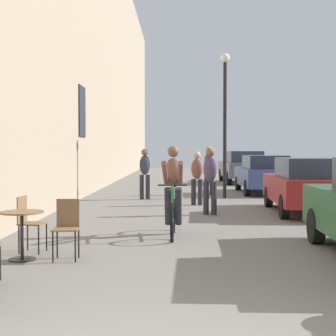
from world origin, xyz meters
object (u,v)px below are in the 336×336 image
pedestrian_mid (197,175)px  parked_car_fourth (242,167)px  pedestrian_near (210,177)px  pedestrian_far (145,171)px  pedestrian_furthest (209,167)px  cyclist_on_bicycle (173,193)px  street_lamp (225,107)px  cafe_chair_mid_toward_street (28,220)px  cafe_table_mid (22,225)px  cafe_chair_mid_toward_wall (67,225)px  parked_car_second (306,184)px  parked_car_third (263,174)px

pedestrian_mid → parked_car_fourth: bearing=75.7°
pedestrian_near → pedestrian_far: size_ratio=1.01×
pedestrian_near → pedestrian_furthest: pedestrian_furthest is taller
cyclist_on_bicycle → street_lamp: street_lamp is taller
cafe_chair_mid_toward_street → pedestrian_mid: pedestrian_mid is taller
cafe_table_mid → street_lamp: bearing=68.8°
cyclist_on_bicycle → street_lamp: bearing=77.8°
cafe_chair_mid_toward_wall → pedestrian_near: size_ratio=0.53×
pedestrian_furthest → cafe_chair_mid_toward_street: bearing=-108.1°
pedestrian_far → parked_car_second: size_ratio=0.41×
cafe_chair_mid_toward_wall → street_lamp: 10.83m
cyclist_on_bicycle → parked_car_second: bearing=46.5°
pedestrian_mid → street_lamp: 3.36m
cyclist_on_bicycle → pedestrian_far: cyclist_on_bicycle is taller
pedestrian_mid → cafe_chair_mid_toward_street: bearing=-112.3°
cafe_chair_mid_toward_street → pedestrian_furthest: bearing=71.9°
pedestrian_furthest → parked_car_third: size_ratio=0.44×
parked_car_second → cafe_chair_mid_toward_wall: bearing=-130.9°
cafe_chair_mid_toward_street → cafe_chair_mid_toward_wall: size_ratio=1.00×
pedestrian_mid → pedestrian_far: 2.41m
pedestrian_mid → pedestrian_near: bearing=-84.1°
cafe_table_mid → cafe_chair_mid_toward_wall: 0.65m
parked_car_second → parked_car_third: parked_car_third is taller
parked_car_third → parked_car_second: bearing=-89.2°
cafe_chair_mid_toward_wall → street_lamp: (3.26, 10.00, 2.59)m
street_lamp → cafe_chair_mid_toward_wall: bearing=-108.0°
parked_car_third → parked_car_fourth: (-0.01, 6.17, 0.08)m
pedestrian_near → parked_car_third: 7.01m
parked_car_third → cafe_chair_mid_toward_street: bearing=-116.2°
cafe_chair_mid_toward_street → pedestrian_furthest: size_ratio=0.50×
pedestrian_near → pedestrian_mid: 2.36m
cafe_chair_mid_toward_wall → pedestrian_far: pedestrian_far is taller
cyclist_on_bicycle → pedestrian_near: size_ratio=1.05×
pedestrian_near → pedestrian_far: (-1.90, 4.10, -0.01)m
cafe_chair_mid_toward_wall → pedestrian_near: (2.47, 5.35, 0.43)m
street_lamp → pedestrian_far: bearing=-168.4°
pedestrian_mid → parked_car_third: pedestrian_mid is taller
cafe_chair_mid_toward_street → street_lamp: street_lamp is taller
pedestrian_near → parked_car_fourth: (2.41, 12.75, -0.13)m
street_lamp → parked_car_third: (1.63, 1.92, -2.36)m
cafe_chair_mid_toward_street → cyclist_on_bicycle: cyclist_on_bicycle is taller
cafe_table_mid → parked_car_third: size_ratio=0.18×
pedestrian_mid → parked_car_fourth: pedestrian_mid is taller
cafe_chair_mid_toward_street → cyclist_on_bicycle: (2.29, 1.65, 0.29)m
pedestrian_far → parked_car_third: pedestrian_far is taller
pedestrian_mid → parked_car_second: bearing=-35.5°
cafe_chair_mid_toward_wall → cyclist_on_bicycle: cyclist_on_bicycle is taller
cafe_chair_mid_toward_street → cafe_table_mid: bearing=-82.7°
pedestrian_far → parked_car_fourth: size_ratio=0.37×
cyclist_on_bicycle → pedestrian_mid: cyclist_on_bicycle is taller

